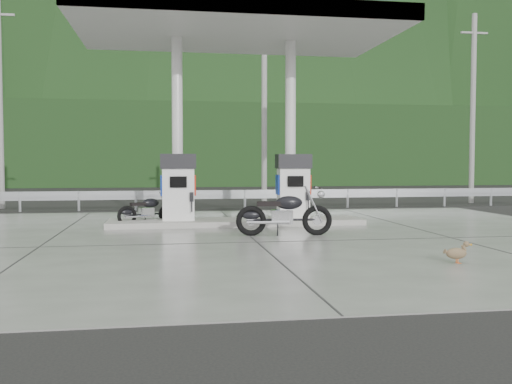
{
  "coord_description": "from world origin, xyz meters",
  "views": [
    {
      "loc": [
        -1.96,
        -13.07,
        1.75
      ],
      "look_at": [
        0.3,
        1.0,
        1.0
      ],
      "focal_mm": 40.0,
      "sensor_mm": 36.0,
      "label": 1
    }
  ],
  "objects": [
    {
      "name": "utility_pole_b",
      "position": [
        2.0,
        9.5,
        4.0
      ],
      "size": [
        0.22,
        0.22,
        8.0
      ],
      "primitive_type": "cylinder",
      "color": "gray",
      "rests_on": "ground"
    },
    {
      "name": "gas_pump_left",
      "position": [
        -1.6,
        2.5,
        1.07
      ],
      "size": [
        0.95,
        0.55,
        1.8
      ],
      "primitive_type": null,
      "color": "silver",
      "rests_on": "pump_island"
    },
    {
      "name": "motorcycle_left",
      "position": [
        -2.43,
        2.94,
        0.41
      ],
      "size": [
        1.71,
        1.16,
        0.78
      ],
      "primitive_type": null,
      "rotation": [
        0.0,
        0.0,
        0.43
      ],
      "color": "black",
      "rests_on": "forecourt_apron"
    },
    {
      "name": "ground",
      "position": [
        0.0,
        0.0,
        0.0
      ],
      "size": [
        160.0,
        160.0,
        0.0
      ],
      "primitive_type": "plane",
      "color": "black",
      "rests_on": "ground"
    },
    {
      "name": "pump_island",
      "position": [
        0.0,
        2.5,
        0.1
      ],
      "size": [
        7.0,
        1.4,
        0.15
      ],
      "primitive_type": "cube",
      "color": "#9E9C93",
      "rests_on": "forecourt_apron"
    },
    {
      "name": "motorcycle_right",
      "position": [
        0.82,
        0.05,
        0.52
      ],
      "size": [
        2.18,
        0.88,
        1.01
      ],
      "primitive_type": null,
      "rotation": [
        0.0,
        0.0,
        -0.1
      ],
      "color": "black",
      "rests_on": "forecourt_apron"
    },
    {
      "name": "tree_band",
      "position": [
        0.0,
        30.0,
        3.0
      ],
      "size": [
        80.0,
        6.0,
        6.0
      ],
      "primitive_type": "cube",
      "color": "black",
      "rests_on": "ground"
    },
    {
      "name": "road",
      "position": [
        0.0,
        11.5,
        0.0
      ],
      "size": [
        60.0,
        7.0,
        0.01
      ],
      "primitive_type": "cube",
      "color": "black",
      "rests_on": "ground"
    },
    {
      "name": "gas_pump_right",
      "position": [
        1.6,
        2.5,
        1.07
      ],
      "size": [
        0.95,
        0.55,
        1.8
      ],
      "primitive_type": null,
      "color": "silver",
      "rests_on": "pump_island"
    },
    {
      "name": "utility_pole_c",
      "position": [
        11.0,
        9.5,
        4.0
      ],
      "size": [
        0.22,
        0.22,
        8.0
      ],
      "primitive_type": "cylinder",
      "color": "gray",
      "rests_on": "ground"
    },
    {
      "name": "canopy_column_left",
      "position": [
        -1.6,
        2.9,
        2.67
      ],
      "size": [
        0.3,
        0.3,
        5.0
      ],
      "primitive_type": "cylinder",
      "color": "silver",
      "rests_on": "pump_island"
    },
    {
      "name": "forecourt_apron",
      "position": [
        0.0,
        0.0,
        0.01
      ],
      "size": [
        18.0,
        14.0,
        0.02
      ],
      "primitive_type": "cube",
      "color": "slate",
      "rests_on": "ground"
    },
    {
      "name": "forested_hills",
      "position": [
        0.0,
        60.0,
        0.0
      ],
      "size": [
        100.0,
        40.0,
        140.0
      ],
      "primitive_type": null,
      "color": "black",
      "rests_on": "ground"
    },
    {
      "name": "guardrail",
      "position": [
        0.0,
        8.0,
        0.71
      ],
      "size": [
        26.0,
        0.16,
        1.42
      ],
      "primitive_type": null,
      "color": "#A6AAAE",
      "rests_on": "ground"
    },
    {
      "name": "canopy_roof",
      "position": [
        0.0,
        2.5,
        5.37
      ],
      "size": [
        8.5,
        5.0,
        0.4
      ],
      "primitive_type": "cube",
      "color": "silver",
      "rests_on": "canopy_column_left"
    },
    {
      "name": "canopy_column_right",
      "position": [
        1.6,
        2.9,
        2.67
      ],
      "size": [
        0.3,
        0.3,
        5.0
      ],
      "primitive_type": "cylinder",
      "color": "silver",
      "rests_on": "pump_island"
    },
    {
      "name": "utility_pole_a",
      "position": [
        -8.0,
        9.5,
        4.0
      ],
      "size": [
        0.22,
        0.22,
        8.0
      ],
      "primitive_type": "cylinder",
      "color": "gray",
      "rests_on": "ground"
    },
    {
      "name": "duck",
      "position": [
        2.96,
        -4.06,
        0.18
      ],
      "size": [
        0.45,
        0.15,
        0.32
      ],
      "primitive_type": null,
      "rotation": [
        0.0,
        0.0,
        -0.06
      ],
      "color": "brown",
      "rests_on": "forecourt_apron"
    }
  ]
}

